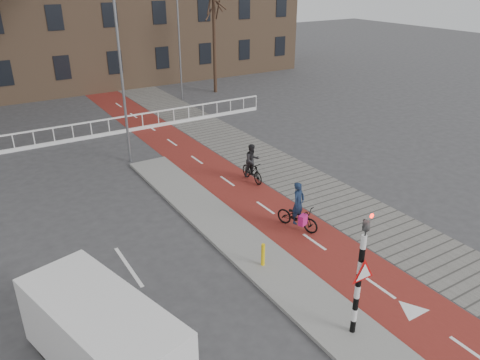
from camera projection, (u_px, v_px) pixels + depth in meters
ground at (319, 287)px, 13.97m from camera, size 120.00×120.00×0.00m
bike_lane at (206, 166)px, 22.43m from camera, size 2.50×60.00×0.01m
sidewalk at (255, 155)px, 23.77m from camera, size 3.00×60.00×0.01m
curb_island at (231, 233)px, 16.71m from camera, size 1.80×16.00×0.12m
traffic_signal at (360, 272)px, 11.29m from camera, size 0.80×0.80×3.68m
bollard at (263, 255)px, 14.63m from camera, size 0.12×0.12×0.76m
cyclist_near at (298, 213)px, 16.86m from camera, size 1.13×1.81×1.81m
cyclist_far at (252, 166)px, 20.61m from camera, size 0.73×1.58×1.73m
van at (103, 337)px, 10.64m from camera, size 2.93×4.84×1.95m
railing at (35, 143)px, 24.62m from camera, size 28.00×0.10×0.99m
tree_right at (214, 43)px, 34.50m from camera, size 0.25×0.25×7.26m
streetlight_near at (121, 71)px, 21.18m from camera, size 0.12×0.12×8.86m
streetlight_right at (179, 45)px, 32.29m from camera, size 0.12×0.12×7.67m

